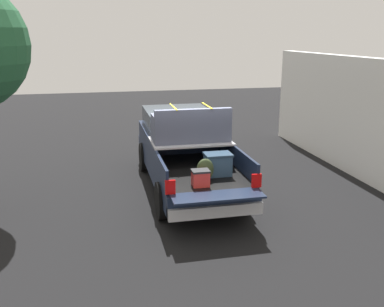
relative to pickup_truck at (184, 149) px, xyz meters
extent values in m
plane|color=black|center=(-0.37, 0.00, -0.96)|extent=(40.00, 40.00, 0.00)
cube|color=#162138|center=(-0.37, 0.00, -0.34)|extent=(5.50, 1.92, 0.46)
cube|color=black|center=(-1.57, 0.00, -0.09)|extent=(2.80, 1.80, 0.04)
cube|color=#162138|center=(-1.57, 0.93, 0.14)|extent=(2.80, 0.06, 0.50)
cube|color=#162138|center=(-1.57, -0.93, 0.14)|extent=(2.80, 0.06, 0.50)
cube|color=#162138|center=(-0.20, 0.00, 0.14)|extent=(0.06, 1.80, 0.50)
cube|color=#162138|center=(-3.25, 0.00, -0.09)|extent=(0.55, 1.80, 0.04)
cube|color=#B2B2B7|center=(-0.80, 0.00, 0.41)|extent=(1.25, 1.92, 0.04)
cube|color=#162138|center=(0.98, 0.00, 0.14)|extent=(2.30, 1.92, 0.50)
cube|color=#2D3842|center=(0.88, 0.00, 0.65)|extent=(1.94, 1.76, 0.51)
cube|color=#162138|center=(2.33, 0.00, 0.08)|extent=(0.40, 1.82, 0.38)
cube|color=#B2B2B7|center=(-3.09, 0.00, -0.45)|extent=(0.24, 1.92, 0.24)
cube|color=red|center=(-2.99, 0.88, 0.07)|extent=(0.06, 0.20, 0.28)
cube|color=red|center=(-2.99, -0.88, 0.07)|extent=(0.06, 0.20, 0.28)
cylinder|color=black|center=(1.38, 0.88, -0.55)|extent=(0.83, 0.30, 0.83)
cylinder|color=black|center=(1.38, -0.88, -0.55)|extent=(0.83, 0.30, 0.83)
cylinder|color=black|center=(-2.12, 0.88, -0.55)|extent=(0.83, 0.30, 0.83)
cylinder|color=black|center=(-2.12, -0.88, -0.55)|extent=(0.83, 0.30, 0.83)
cube|color=#335170|center=(-2.06, -0.33, 0.15)|extent=(0.40, 0.55, 0.44)
cube|color=#23394E|center=(-2.06, -0.33, 0.40)|extent=(0.44, 0.59, 0.05)
ellipsoid|color=#384728|center=(-2.34, 0.02, 0.17)|extent=(0.20, 0.37, 0.47)
ellipsoid|color=#384728|center=(-2.45, 0.02, 0.10)|extent=(0.09, 0.26, 0.21)
cube|color=red|center=(-2.67, 0.20, 0.08)|extent=(0.26, 0.34, 0.30)
cube|color=#262628|center=(-2.67, 0.20, 0.25)|extent=(0.28, 0.36, 0.04)
cube|color=#4C5166|center=(-0.80, 0.00, 0.64)|extent=(0.84, 1.82, 0.42)
cube|color=#4C5166|center=(-1.14, 0.00, 1.05)|extent=(0.16, 1.82, 0.40)
cube|color=#4C5166|center=(-0.75, 0.81, 0.96)|extent=(0.60, 0.20, 0.22)
cube|color=#4C5166|center=(-0.75, -0.81, 0.96)|extent=(0.60, 0.20, 0.22)
cube|color=yellow|center=(-0.80, 0.41, 1.26)|extent=(0.94, 0.03, 0.02)
cube|color=yellow|center=(-0.80, -0.41, 1.26)|extent=(0.94, 0.03, 0.02)
cube|color=white|center=(-0.11, -4.94, 0.68)|extent=(9.64, 0.36, 3.28)
camera|label=1|loc=(-10.66, 2.16, 2.91)|focal=40.09mm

